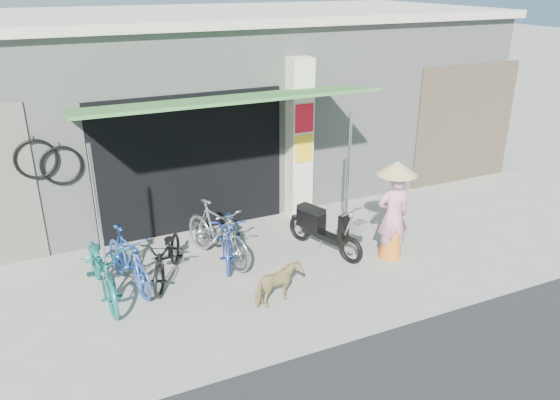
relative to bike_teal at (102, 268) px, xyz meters
name	(u,v)px	position (x,y,z in m)	size (l,w,h in m)	color
ground	(319,281)	(3.03, -0.92, -0.47)	(80.00, 80.00, 0.00)	#A09B90
bicycle_shop	(210,98)	(3.03, 4.18, 1.36)	(12.30, 5.30, 3.66)	gray
shop_pillar	(299,139)	(3.88, 1.53, 1.03)	(0.42, 0.44, 3.00)	silver
awning	(222,103)	(2.13, 0.71, 2.04)	(4.60, 1.88, 2.72)	#366B30
neighbour_right	(465,124)	(8.03, 1.67, 0.83)	(2.60, 0.06, 2.60)	brown
bike_teal	(102,268)	(0.00, 0.00, 0.00)	(0.63, 1.79, 0.94)	#197068
bike_blue	(128,259)	(0.38, 0.14, -0.02)	(0.43, 1.52, 0.91)	#22499E
bike_black	(168,256)	(0.96, 0.10, -0.08)	(0.53, 1.51, 0.79)	black
bike_silver	(217,232)	(1.84, 0.36, 0.03)	(0.47, 1.67, 1.01)	#9B9A9F
bike_navy	(229,234)	(2.05, 0.36, -0.04)	(0.58, 1.65, 0.87)	navy
street_dog	(278,285)	(2.21, -1.21, -0.17)	(0.33, 0.72, 0.61)	tan
moped	(323,228)	(3.56, -0.06, -0.06)	(0.71, 1.56, 0.91)	black
nun	(393,211)	(4.47, -0.71, 0.36)	(0.64, 0.64, 1.67)	#D18C9F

